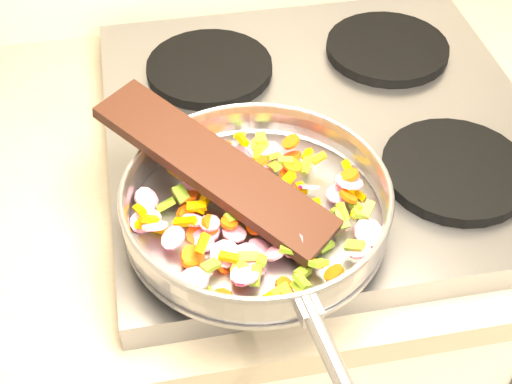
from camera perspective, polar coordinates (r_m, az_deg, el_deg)
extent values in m
cube|color=#939399|center=(1.02, 5.25, 4.95)|extent=(0.60, 0.60, 0.04)
cylinder|color=black|center=(0.88, -1.19, -0.56)|extent=(0.19, 0.19, 0.02)
cylinder|color=black|center=(0.95, 15.64, 1.71)|extent=(0.19, 0.19, 0.02)
cylinder|color=black|center=(1.09, -3.74, 9.88)|extent=(0.19, 0.19, 0.02)
cylinder|color=black|center=(1.15, 10.45, 11.24)|extent=(0.19, 0.19, 0.02)
cylinder|color=#9E9EA5|center=(0.84, 0.00, -2.11)|extent=(0.31, 0.31, 0.01)
torus|color=#9E9EA5|center=(0.82, 0.00, -0.86)|extent=(0.35, 0.35, 0.05)
torus|color=#9E9EA5|center=(0.81, 0.00, 0.20)|extent=(0.31, 0.31, 0.01)
cylinder|color=#9E9EA5|center=(0.67, 6.91, -14.78)|extent=(0.04, 0.19, 0.02)
cube|color=#9E9EA5|center=(0.72, 4.20, -9.31)|extent=(0.03, 0.03, 0.02)
cylinder|color=#FF4808|center=(0.91, -5.25, 2.87)|extent=(0.02, 0.03, 0.02)
cube|color=olive|center=(0.88, 4.02, 2.16)|extent=(0.02, 0.03, 0.02)
cube|color=olive|center=(0.77, 5.05, -5.70)|extent=(0.02, 0.02, 0.02)
cube|color=#DF9500|center=(0.76, -2.97, -8.90)|extent=(0.01, 0.02, 0.01)
cube|color=olive|center=(0.89, -4.53, 1.90)|extent=(0.03, 0.02, 0.02)
cube|color=olive|center=(0.88, 1.49, 2.08)|extent=(0.02, 0.03, 0.02)
cube|color=#DF9500|center=(0.91, -1.11, 4.19)|extent=(0.02, 0.02, 0.01)
cube|color=olive|center=(0.86, 1.63, 0.34)|extent=(0.02, 0.02, 0.01)
cube|color=#DF9500|center=(0.81, -5.70, -2.39)|extent=(0.03, 0.02, 0.02)
cube|color=olive|center=(0.79, 7.89, -4.27)|extent=(0.02, 0.02, 0.01)
cylinder|color=#CC135A|center=(0.79, 1.54, -4.86)|extent=(0.03, 0.03, 0.02)
cylinder|color=#CC135A|center=(0.79, -0.92, -5.20)|extent=(0.04, 0.04, 0.02)
cylinder|color=#FF4808|center=(0.82, 2.16, -2.82)|extent=(0.03, 0.03, 0.01)
cylinder|color=#FF4808|center=(0.83, 2.28, -3.04)|extent=(0.03, 0.02, 0.02)
cylinder|color=#FF4808|center=(0.88, 2.93, 2.16)|extent=(0.03, 0.03, 0.01)
cube|color=olive|center=(0.84, -6.01, -0.17)|extent=(0.02, 0.03, 0.01)
cube|color=olive|center=(0.85, 8.16, -1.32)|extent=(0.02, 0.03, 0.01)
cube|color=#DF9500|center=(0.83, -7.80, -2.97)|extent=(0.02, 0.02, 0.01)
cylinder|color=#CC135A|center=(0.81, -3.73, -2.50)|extent=(0.03, 0.03, 0.00)
cylinder|color=#FF4808|center=(0.83, 4.60, -1.83)|extent=(0.03, 0.03, 0.01)
cylinder|color=#CC135A|center=(0.78, 8.36, -4.77)|extent=(0.03, 0.03, 0.02)
cylinder|color=#FF4808|center=(0.89, -1.02, 1.78)|extent=(0.02, 0.02, 0.01)
cylinder|color=#CC135A|center=(0.79, -2.48, -4.98)|extent=(0.04, 0.04, 0.01)
cylinder|color=#CC135A|center=(0.91, -2.59, 2.99)|extent=(0.04, 0.04, 0.01)
cylinder|color=#CC135A|center=(0.90, -1.61, 1.79)|extent=(0.04, 0.04, 0.01)
cube|color=olive|center=(0.85, -7.20, -1.00)|extent=(0.02, 0.02, 0.02)
cube|color=#DF9500|center=(0.83, -4.26, -0.93)|extent=(0.02, 0.02, 0.02)
cube|color=#DF9500|center=(0.86, 3.64, 0.29)|extent=(0.01, 0.02, 0.01)
cylinder|color=#FF4808|center=(0.89, -0.82, 1.98)|extent=(0.03, 0.03, 0.02)
cube|color=#DF9500|center=(0.87, 8.23, -0.17)|extent=(0.02, 0.02, 0.02)
cylinder|color=#FF4808|center=(0.85, -0.48, -0.11)|extent=(0.03, 0.03, 0.02)
cube|color=olive|center=(0.81, 5.44, -3.96)|extent=(0.02, 0.02, 0.01)
cylinder|color=#FF4808|center=(0.77, -1.26, -6.31)|extent=(0.03, 0.03, 0.01)
cylinder|color=#FF4808|center=(0.89, -1.20, 2.46)|extent=(0.02, 0.02, 0.01)
cube|color=olive|center=(0.89, -2.72, 2.86)|extent=(0.03, 0.01, 0.02)
cube|color=olive|center=(0.92, 0.39, 4.32)|extent=(0.02, 0.03, 0.01)
cube|color=olive|center=(0.77, -3.67, -5.90)|extent=(0.02, 0.02, 0.01)
cube|color=#DF9500|center=(0.90, 4.13, 3.00)|extent=(0.02, 0.02, 0.01)
cylinder|color=#FF4808|center=(0.79, -5.11, -5.17)|extent=(0.04, 0.04, 0.02)
cylinder|color=#FF4808|center=(0.91, 2.86, 2.85)|extent=(0.03, 0.03, 0.02)
cube|color=olive|center=(0.88, 2.36, 2.52)|extent=(0.02, 0.01, 0.01)
cube|color=#DF9500|center=(0.82, -0.69, -1.88)|extent=(0.01, 0.02, 0.02)
cylinder|color=#CC135A|center=(0.89, 0.47, 1.91)|extent=(0.04, 0.04, 0.01)
cylinder|color=#FF4808|center=(0.88, 2.40, 1.32)|extent=(0.02, 0.02, 0.02)
cylinder|color=#CC135A|center=(0.82, 8.97, -3.20)|extent=(0.04, 0.04, 0.02)
cylinder|color=#FF4808|center=(0.86, 7.47, 1.32)|extent=(0.03, 0.03, 0.02)
cylinder|color=#CC135A|center=(0.81, 1.09, -2.30)|extent=(0.03, 0.04, 0.02)
cube|color=olive|center=(0.89, -3.48, 1.45)|extent=(0.02, 0.01, 0.02)
cube|color=olive|center=(0.83, -0.71, -0.76)|extent=(0.02, 0.02, 0.01)
cylinder|color=#CC135A|center=(0.87, -2.50, 0.62)|extent=(0.04, 0.04, 0.02)
cube|color=#DF9500|center=(0.78, -4.32, -4.12)|extent=(0.02, 0.02, 0.02)
cylinder|color=#CC135A|center=(0.85, -3.29, 0.64)|extent=(0.03, 0.03, 0.02)
cylinder|color=#CC135A|center=(0.84, -9.17, -2.41)|extent=(0.03, 0.03, 0.02)
cube|color=olive|center=(0.75, 3.69, -7.15)|extent=(0.02, 0.02, 0.01)
cylinder|color=#CC135A|center=(0.86, 7.44, 0.81)|extent=(0.05, 0.05, 0.01)
cube|color=olive|center=(0.78, 3.75, -6.42)|extent=(0.02, 0.02, 0.02)
cylinder|color=#CC135A|center=(0.82, -5.06, -2.26)|extent=(0.04, 0.03, 0.02)
cube|color=#DF9500|center=(0.80, 3.93, -4.54)|extent=(0.02, 0.01, 0.02)
cylinder|color=#FF4808|center=(0.76, -2.76, -8.66)|extent=(0.04, 0.03, 0.02)
cube|color=olive|center=(0.82, 6.90, -2.15)|extent=(0.01, 0.02, 0.02)
cylinder|color=#FF4808|center=(0.85, -3.99, 0.11)|extent=(0.03, 0.03, 0.02)
cube|color=#DF9500|center=(0.84, -9.29, -1.41)|extent=(0.02, 0.03, 0.02)
cube|color=#DF9500|center=(0.83, 4.51, -0.85)|extent=(0.02, 0.01, 0.01)
cylinder|color=#CC135A|center=(0.86, 6.66, -0.12)|extent=(0.04, 0.04, 0.01)
cube|color=#DF9500|center=(0.89, -5.23, 2.70)|extent=(0.02, 0.02, 0.02)
cube|color=olive|center=(0.83, 8.91, -1.39)|extent=(0.02, 0.02, 0.01)
cylinder|color=#FF4808|center=(0.85, -0.63, -0.06)|extent=(0.03, 0.03, 0.02)
cylinder|color=#FF4808|center=(0.91, 1.18, 3.37)|extent=(0.03, 0.03, 0.01)
cylinder|color=#FF4808|center=(0.81, -3.65, -2.60)|extent=(0.03, 0.03, 0.03)
cube|color=#DF9500|center=(0.85, 2.55, 0.99)|extent=(0.02, 0.02, 0.01)
cylinder|color=#FF4808|center=(0.79, -2.69, -5.88)|extent=(0.03, 0.03, 0.03)
cylinder|color=#FF4808|center=(0.93, -2.72, 3.74)|extent=(0.03, 0.03, 0.02)
cube|color=#DF9500|center=(0.86, 7.57, 0.40)|extent=(0.01, 0.02, 0.01)
cylinder|color=#FF4808|center=(0.84, -5.47, -1.97)|extent=(0.03, 0.03, 0.02)
cylinder|color=#CC135A|center=(0.90, -5.48, 3.06)|extent=(0.03, 0.03, 0.01)
cylinder|color=#FF4808|center=(0.84, -1.73, -0.86)|extent=(0.03, 0.03, 0.01)
cube|color=olive|center=(0.89, 1.37, 2.89)|extent=(0.02, 0.02, 0.01)
cube|color=#DF9500|center=(0.90, 0.07, 3.07)|extent=(0.01, 0.02, 0.01)
cube|color=olive|center=(0.85, 4.34, -1.03)|extent=(0.02, 0.02, 0.01)
cube|color=#DF9500|center=(0.83, -4.75, -1.14)|extent=(0.02, 0.01, 0.01)
cube|color=#DF9500|center=(0.86, -1.57, 0.42)|extent=(0.02, 0.01, 0.01)
cube|color=#DF9500|center=(0.87, -4.11, 2.02)|extent=(0.01, 0.02, 0.01)
cylinder|color=#CC135A|center=(0.81, -8.11, -2.71)|extent=(0.04, 0.04, 0.03)
cylinder|color=#CC135A|center=(0.80, 0.17, -4.46)|extent=(0.03, 0.03, 0.01)
cube|color=#DF9500|center=(0.87, -6.40, 1.51)|extent=(0.02, 0.02, 0.01)
cube|color=olive|center=(0.82, 6.96, -1.58)|extent=(0.01, 0.02, 0.02)
cube|color=olive|center=(0.84, 6.48, -1.79)|extent=(0.02, 0.02, 0.02)
cylinder|color=#CC135A|center=(0.80, -6.65, -3.67)|extent=(0.04, 0.04, 0.02)
cube|color=#DF9500|center=(0.86, -2.48, -0.10)|extent=(0.02, 0.02, 0.01)
cube|color=olive|center=(0.93, -1.32, 4.60)|extent=(0.02, 0.02, 0.02)
cylinder|color=#FF4808|center=(0.77, 2.25, -7.48)|extent=(0.03, 0.03, 0.02)
cylinder|color=#CC135A|center=(0.78, -0.42, -6.08)|extent=(0.04, 0.04, 0.03)
cylinder|color=#CC135A|center=(0.86, 0.16, 1.05)|extent=(0.03, 0.04, 0.02)
cylinder|color=#CC135A|center=(0.85, 2.49, -0.80)|extent=(0.05, 0.04, 0.03)
cube|color=#DF9500|center=(0.77, -2.21, -5.22)|extent=(0.02, 0.02, 0.01)
cube|color=olive|center=(0.84, 3.86, -0.62)|extent=(0.02, 0.02, 0.01)
cylinder|color=#FF4808|center=(0.79, -5.27, -5.69)|extent=(0.03, 0.03, 0.02)
cylinder|color=#CC135A|center=(0.81, -1.75, -3.30)|extent=(0.03, 0.03, 0.01)
cube|color=olive|center=(0.78, 2.78, -4.63)|extent=(0.03, 0.02, 0.01)
cylinder|color=#CC135A|center=(0.92, -1.12, 3.12)|extent=(0.03, 0.03, 0.02)
cube|color=olive|center=(0.87, -4.43, 0.99)|extent=(0.03, 0.02, 0.01)
cylinder|color=#CC135A|center=(0.77, -1.21, -6.73)|extent=(0.03, 0.03, 0.01)
cube|color=olive|center=(0.79, 4.47, -3.72)|extent=(0.01, 0.02, 0.01)
cube|color=olive|center=(0.81, 5.50, -4.33)|extent=(0.02, 0.02, 0.01)
cylinder|color=#FF4808|center=(0.88, -6.05, 1.81)|extent=(0.03, 0.03, 0.02)
cylinder|color=#FF4808|center=(0.76, 6.26, -6.49)|extent=(0.03, 0.03, 0.02)
cube|color=olive|center=(0.76, -0.04, -6.71)|extent=(0.02, 0.03, 0.02)
cube|color=#DF9500|center=(0.76, 2.25, -8.89)|extent=(0.02, 0.02, 0.01)
cube|color=#DF9500|center=(0.83, -9.13, -2.45)|extent=(0.02, 0.02, 0.02)
cylinder|color=#CC135A|center=(0.85, 4.28, 0.40)|extent=(0.04, 0.03, 0.03)
cube|color=olive|center=(0.82, 8.24, -1.76)|extent=(0.02, 0.01, 0.01)
cylinder|color=#FF4808|center=(0.91, 0.30, 3.77)|extent=(0.03, 0.03, 0.02)
cylinder|color=#CC135A|center=(0.86, -8.75, -0.57)|extent=(0.04, 0.04, 0.03)
cube|color=olive|center=(0.86, 0.70, 0.59)|extent=(0.03, 0.02, 0.02)
cube|color=olive|center=(0.76, 1.95, -8.03)|extent=(0.03, 0.02, 0.02)
cylinder|color=#FF4808|center=(0.76, 2.60, -8.34)|extent=(0.03, 0.03, 0.02)
cylinder|color=#FF4808|center=(0.81, -0.05, -2.68)|extent=(0.03, 0.03, 0.02)
cylinder|color=#CC135A|center=(0.81, -4.14, -4.06)|extent=(0.03, 0.03, 0.01)
cylinder|color=#FF4808|center=(0.84, 7.40, -0.36)|extent=(0.03, 0.03, 0.02)
cylinder|color=#FF4808|center=(0.87, 0.33, 2.40)|extent=(0.03, 0.03, 0.02)
cube|color=olive|center=(0.84, -1.52, -0.11)|extent=(0.02, 0.01, 0.02)
cylinder|color=#CC135A|center=(0.91, 1.10, 3.39)|extent=(0.03, 0.03, 0.02)
cube|color=#DF9500|center=(0.75, 1.17, -8.78)|extent=(0.02, 0.02, 0.02)
cylinder|color=#FF4808|center=(0.89, -3.90, 2.68)|extent=(0.03, 0.04, 0.02)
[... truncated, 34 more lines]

